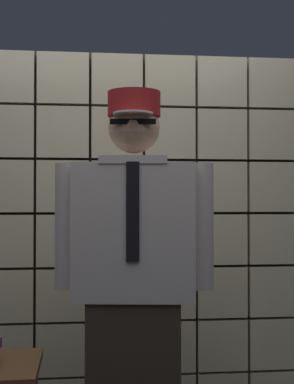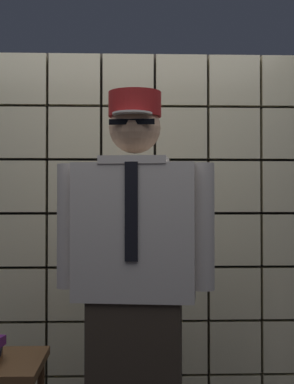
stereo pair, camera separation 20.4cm
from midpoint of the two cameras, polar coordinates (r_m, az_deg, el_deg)
name	(u,v)px [view 1 (the left image)]	position (r m, az deg, el deg)	size (l,w,h in m)	color
glass_block_wall	(117,240)	(3.41, -4.72, -4.71)	(2.21, 0.10, 2.21)	beige
standing_person	(134,284)	(2.63, -3.53, -8.97)	(0.72, 0.34, 1.80)	#382D23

